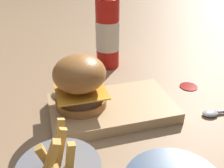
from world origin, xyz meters
TOP-DOWN VIEW (x-y plane):
  - ground_plane at (0.00, 0.00)m, footprint 6.00×6.00m
  - serving_board at (-0.04, 0.06)m, footprint 0.28×0.16m
  - burger at (-0.11, 0.07)m, footprint 0.11×0.11m
  - ketchup_bottle at (0.01, 0.31)m, footprint 0.07×0.07m
  - ketchup_puddle at (0.19, 0.11)m, footprint 0.05×0.05m

SIDE VIEW (x-z plane):
  - ground_plane at x=0.00m, z-range 0.00..0.00m
  - ketchup_puddle at x=0.19m, z-range 0.00..0.00m
  - serving_board at x=-0.04m, z-range 0.00..0.03m
  - burger at x=-0.11m, z-range 0.03..0.14m
  - ketchup_bottle at x=0.01m, z-range -0.01..0.23m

